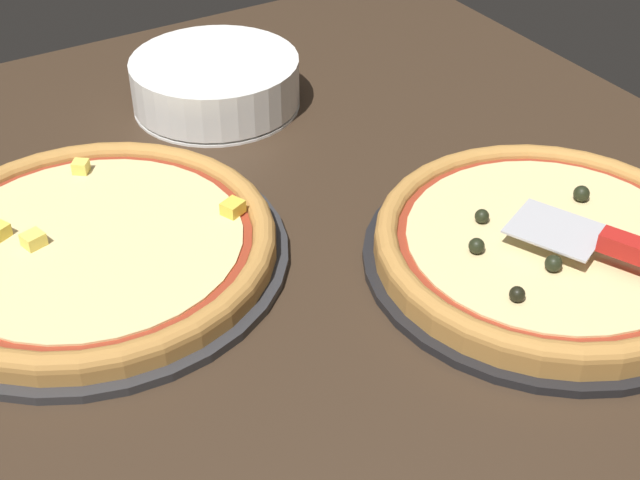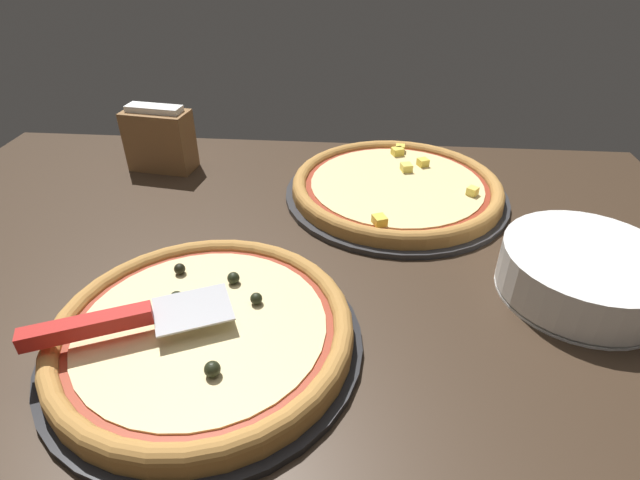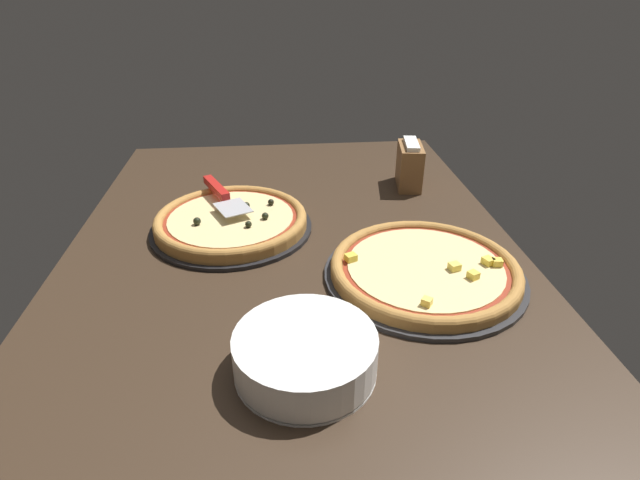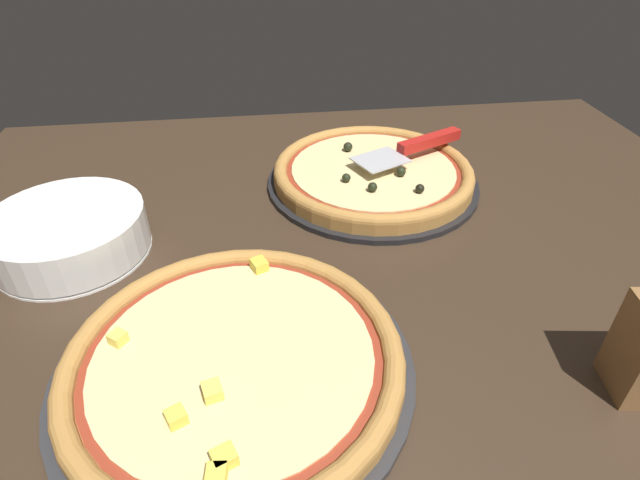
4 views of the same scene
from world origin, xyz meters
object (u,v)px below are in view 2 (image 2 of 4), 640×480
object	(u,v)px
pizza_back	(396,186)
serving_spatula	(109,322)
napkin_holder	(160,139)
plate_stack	(583,271)
pizza_front	(203,330)

from	to	relation	value
pizza_back	serving_spatula	bearing A→B (deg)	-128.13
pizza_back	napkin_holder	bearing A→B (deg)	169.80
napkin_holder	plate_stack	bearing A→B (deg)	-25.45
plate_stack	napkin_holder	world-z (taller)	napkin_holder
plate_stack	pizza_back	bearing A→B (deg)	133.55
pizza_back	napkin_holder	xyz separation A→B (cm)	(-48.66, 8.75, 4.17)
pizza_front	serving_spatula	distance (cm)	10.81
plate_stack	serving_spatula	bearing A→B (deg)	-162.81
serving_spatula	napkin_holder	world-z (taller)	napkin_holder
pizza_front	napkin_holder	distance (cm)	55.58
pizza_back	napkin_holder	distance (cm)	49.61
serving_spatula	napkin_holder	xyz separation A→B (cm)	(-13.37, 53.71, 0.29)
serving_spatula	napkin_holder	distance (cm)	55.35
serving_spatula	pizza_back	bearing A→B (deg)	51.87
pizza_front	pizza_back	distance (cm)	48.91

